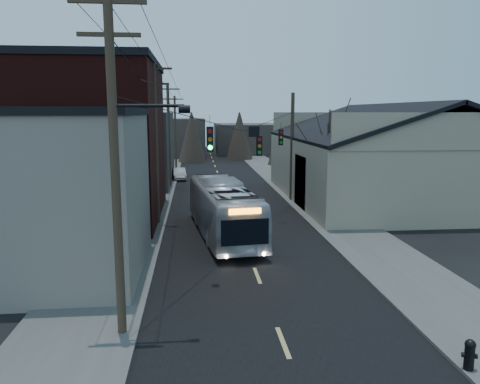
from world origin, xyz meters
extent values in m
plane|color=black|center=(0.00, 0.00, 0.00)|extent=(160.00, 160.00, 0.00)
cube|color=black|center=(0.00, 30.00, 0.01)|extent=(9.00, 110.00, 0.02)
cube|color=#474744|center=(-6.50, 30.00, 0.06)|extent=(4.00, 110.00, 0.12)
cube|color=#474744|center=(6.50, 30.00, 0.06)|extent=(4.00, 110.00, 0.12)
cube|color=#6B6659|center=(-9.00, 9.00, 3.50)|extent=(8.00, 8.00, 7.00)
cube|color=#330D0B|center=(-10.00, 20.00, 5.00)|extent=(10.00, 12.00, 10.00)
cube|color=#38312D|center=(-9.50, 36.00, 3.50)|extent=(9.00, 14.00, 7.00)
cube|color=gray|center=(13.00, 25.00, 2.50)|extent=(16.00, 20.00, 5.00)
cube|color=black|center=(9.00, 25.00, 6.30)|extent=(8.16, 20.60, 2.86)
cube|color=black|center=(17.00, 25.00, 6.30)|extent=(8.16, 20.60, 2.86)
cube|color=#38312D|center=(-6.00, 65.00, 3.00)|extent=(10.00, 12.00, 6.00)
cube|color=#38312D|center=(7.00, 70.00, 2.50)|extent=(12.00, 14.00, 5.00)
cone|color=black|center=(6.50, 20.00, 3.60)|extent=(0.40, 0.40, 7.20)
cylinder|color=#382B1E|center=(-5.00, 3.00, 5.25)|extent=(0.28, 0.28, 10.50)
cube|color=#382B1E|center=(-5.00, 3.00, 10.10)|extent=(2.20, 0.12, 0.12)
cylinder|color=#382B1E|center=(-5.00, 18.00, 5.00)|extent=(0.28, 0.28, 10.00)
cube|color=#382B1E|center=(-5.00, 18.00, 9.60)|extent=(2.20, 0.12, 0.12)
cylinder|color=#382B1E|center=(-5.00, 33.00, 4.75)|extent=(0.28, 0.28, 9.50)
cube|color=#382B1E|center=(-5.00, 33.00, 9.10)|extent=(2.20, 0.12, 0.12)
cylinder|color=#382B1E|center=(-5.00, 48.00, 4.50)|extent=(0.28, 0.28, 9.00)
cube|color=#382B1E|center=(-5.00, 48.00, 8.60)|extent=(2.20, 0.12, 0.12)
cylinder|color=#382B1E|center=(5.00, 25.00, 4.25)|extent=(0.28, 0.28, 8.50)
cube|color=black|center=(-2.00, 7.50, 5.95)|extent=(0.28, 0.20, 1.00)
cube|color=black|center=(0.60, 12.00, 5.35)|extent=(0.28, 0.20, 1.00)
cube|color=black|center=(2.80, 18.00, 5.45)|extent=(0.28, 0.20, 1.00)
imported|color=#AAAEB6|center=(-1.04, 14.85, 1.54)|extent=(3.91, 11.31, 3.09)
imported|color=#94979B|center=(-4.30, 37.96, 0.61)|extent=(1.68, 3.85, 1.23)
cylinder|color=black|center=(4.70, -0.16, 0.46)|extent=(0.27, 0.27, 0.68)
sphere|color=black|center=(4.70, -0.16, 0.83)|extent=(0.29, 0.29, 0.29)
cylinder|color=black|center=(4.70, -0.16, 0.52)|extent=(0.42, 0.26, 0.14)
camera|label=1|loc=(-2.61, -11.21, 7.01)|focal=35.00mm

